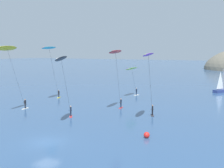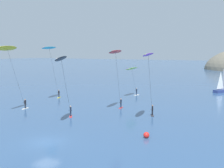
% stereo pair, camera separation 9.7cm
% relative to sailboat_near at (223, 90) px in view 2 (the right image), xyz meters
% --- Properties ---
extents(ground_plane, '(600.00, 600.00, 0.00)m').
position_rel_sailboat_near_xyz_m(ground_plane, '(-10.88, -50.27, -0.64)').
color(ground_plane, '#2D4C75').
extents(sailboat_near, '(3.76, 5.64, 5.70)m').
position_rel_sailboat_near_xyz_m(sailboat_near, '(0.00, 0.00, 0.00)').
color(sailboat_near, navy).
rests_on(sailboat_near, ground).
extents(kitesurfer_cyan, '(2.92, 7.29, 11.00)m').
position_rel_sailboat_near_xyz_m(kitesurfer_cyan, '(-28.57, -29.86, 9.30)').
color(kitesurfer_cyan, yellow).
rests_on(kitesurfer_cyan, ground).
extents(kitesurfer_black, '(4.52, 7.87, 9.45)m').
position_rel_sailboat_near_xyz_m(kitesurfer_black, '(-14.00, -43.55, 7.58)').
color(kitesurfer_black, red).
rests_on(kitesurfer_black, ground).
extents(kitesurfer_red, '(2.05, 6.22, 10.27)m').
position_rel_sailboat_near_xyz_m(kitesurfer_red, '(-12.11, -32.16, 8.45)').
color(kitesurfer_red, red).
rests_on(kitesurfer_red, ground).
extents(kitesurfer_lime, '(1.64, 5.95, 6.62)m').
position_rel_sailboat_near_xyz_m(kitesurfer_lime, '(-16.29, -17.37, 5.18)').
color(kitesurfer_lime, silver).
rests_on(kitesurfer_lime, ground).
extents(kitesurfer_yellow, '(2.40, 7.45, 10.91)m').
position_rel_sailboat_near_xyz_m(kitesurfer_yellow, '(-25.84, -42.22, 8.85)').
color(kitesurfer_yellow, silver).
rests_on(kitesurfer_yellow, ground).
extents(kitesurfer_purple, '(2.57, 7.53, 9.86)m').
position_rel_sailboat_near_xyz_m(kitesurfer_purple, '(-4.65, -36.19, 8.09)').
color(kitesurfer_purple, '#2D2D33').
rests_on(kitesurfer_purple, ground).
extents(marker_buoy, '(0.70, 0.70, 0.70)m').
position_rel_sailboat_near_xyz_m(marker_buoy, '(-1.83, -43.38, -0.29)').
color(marker_buoy, red).
rests_on(marker_buoy, ground).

